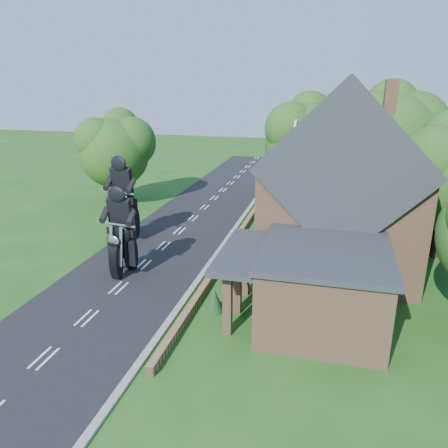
% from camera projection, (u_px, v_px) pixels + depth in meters
% --- Properties ---
extents(ground, '(120.00, 120.00, 0.00)m').
position_uv_depth(ground, '(119.00, 288.00, 21.98)').
color(ground, '#1C4B15').
rests_on(ground, ground).
extents(road, '(7.00, 80.00, 0.02)m').
position_uv_depth(road, '(119.00, 288.00, 21.98)').
color(road, black).
rests_on(road, ground).
extents(kerb, '(0.30, 80.00, 0.12)m').
position_uv_depth(kerb, '(187.00, 296.00, 21.10)').
color(kerb, gray).
rests_on(kerb, ground).
extents(garden_wall, '(0.30, 22.00, 0.40)m').
position_uv_depth(garden_wall, '(226.00, 256.00, 25.50)').
color(garden_wall, '#976E4D').
rests_on(garden_wall, ground).
extents(house, '(9.54, 8.64, 10.24)m').
position_uv_depth(house, '(341.00, 189.00, 23.65)').
color(house, '#976E4D').
rests_on(house, ground).
extents(annex, '(7.05, 5.94, 3.44)m').
position_uv_depth(annex, '(320.00, 285.00, 18.36)').
color(annex, '#976E4D').
rests_on(annex, ground).
extents(tree_behind_house, '(7.81, 7.20, 10.08)m').
position_uv_depth(tree_behind_house, '(396.00, 134.00, 31.50)').
color(tree_behind_house, black).
rests_on(tree_behind_house, ground).
extents(tree_behind_left, '(6.94, 6.40, 9.16)m').
position_uv_depth(tree_behind_left, '(312.00, 137.00, 33.98)').
color(tree_behind_left, black).
rests_on(tree_behind_left, ground).
extents(tree_far_road, '(6.08, 5.60, 7.84)m').
position_uv_depth(tree_far_road, '(119.00, 147.00, 35.02)').
color(tree_far_road, black).
rests_on(tree_far_road, ground).
extents(shrub_a, '(0.90, 0.90, 1.10)m').
position_uv_depth(shrub_a, '(214.00, 300.00, 19.64)').
color(shrub_a, '#113516').
rests_on(shrub_a, ground).
extents(shrub_b, '(0.90, 0.90, 1.10)m').
position_uv_depth(shrub_b, '(228.00, 277.00, 21.94)').
color(shrub_b, '#113516').
rests_on(shrub_b, ground).
extents(shrub_c, '(0.90, 0.90, 1.10)m').
position_uv_depth(shrub_c, '(239.00, 258.00, 24.23)').
color(shrub_c, '#113516').
rests_on(shrub_c, ground).
extents(shrub_d, '(0.90, 0.90, 1.10)m').
position_uv_depth(shrub_d, '(255.00, 230.00, 28.83)').
color(shrub_d, '#113516').
rests_on(shrub_d, ground).
extents(shrub_e, '(0.90, 0.90, 1.10)m').
position_uv_depth(shrub_e, '(261.00, 218.00, 31.13)').
color(shrub_e, '#113516').
rests_on(shrub_e, ground).
extents(shrub_f, '(0.90, 0.90, 1.10)m').
position_uv_depth(shrub_f, '(267.00, 209.00, 33.42)').
color(shrub_f, '#113516').
rests_on(shrub_f, ground).
extents(motorcycle_lead, '(0.60, 1.62, 1.47)m').
position_uv_depth(motorcycle_lead, '(124.00, 262.00, 23.30)').
color(motorcycle_lead, black).
rests_on(motorcycle_lead, ground).
extents(motorcycle_follow, '(0.86, 1.85, 1.67)m').
position_uv_depth(motorcycle_follow, '(126.00, 228.00, 28.20)').
color(motorcycle_follow, black).
rests_on(motorcycle_follow, ground).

